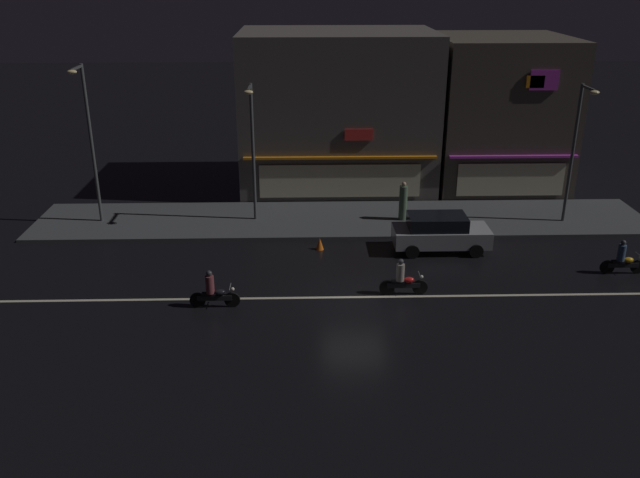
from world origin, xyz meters
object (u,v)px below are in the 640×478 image
object	(u,v)px
pedestrian_on_sidewalk	(403,202)
motorcycle_following	(213,292)
traffic_cone	(320,244)
parked_car_near_kerb	(440,232)
streetlamp_west	(89,133)
streetlamp_mid	(252,142)
motorcycle_opposite_lane	(623,260)
motorcycle_lead	(402,280)
streetlamp_east	(576,143)

from	to	relation	value
pedestrian_on_sidewalk	motorcycle_following	bearing A→B (deg)	-85.67
pedestrian_on_sidewalk	traffic_cone	world-z (taller)	pedestrian_on_sidewalk
parked_car_near_kerb	streetlamp_west	bearing A→B (deg)	-12.64
streetlamp_west	streetlamp_mid	bearing A→B (deg)	0.23
motorcycle_following	streetlamp_mid	bearing A→B (deg)	-103.58
streetlamp_west	motorcycle_opposite_lane	bearing A→B (deg)	-15.23
parked_car_near_kerb	traffic_cone	world-z (taller)	parked_car_near_kerb
streetlamp_mid	motorcycle_lead	xyz separation A→B (m)	(6.26, -8.07, -3.52)
streetlamp_east	traffic_cone	size ratio (longest dim) A/B	12.36
pedestrian_on_sidewalk	motorcycle_opposite_lane	world-z (taller)	pedestrian_on_sidewalk
motorcycle_opposite_lane	traffic_cone	bearing A→B (deg)	167.95
streetlamp_east	parked_car_near_kerb	size ratio (longest dim) A/B	1.58
motorcycle_opposite_lane	streetlamp_west	bearing A→B (deg)	165.85
motorcycle_lead	parked_car_near_kerb	bearing A→B (deg)	58.47
streetlamp_mid	motorcycle_opposite_lane	size ratio (longest dim) A/B	3.56
streetlamp_mid	traffic_cone	xyz separation A→B (m)	(3.15, -3.48, -3.88)
streetlamp_mid	traffic_cone	distance (m)	6.09
motorcycle_lead	streetlamp_east	bearing A→B (deg)	35.03
pedestrian_on_sidewalk	motorcycle_following	size ratio (longest dim) A/B	1.03
streetlamp_east	motorcycle_opposite_lane	distance (m)	6.75
streetlamp_east	motorcycle_lead	bearing A→B (deg)	-141.14
streetlamp_west	motorcycle_opposite_lane	world-z (taller)	streetlamp_west
streetlamp_mid	streetlamp_east	size ratio (longest dim) A/B	0.99
motorcycle_opposite_lane	traffic_cone	xyz separation A→B (m)	(-12.56, 2.93, -0.36)
parked_car_near_kerb	motorcycle_following	xyz separation A→B (m)	(-9.57, -5.26, -0.24)
streetlamp_mid	motorcycle_lead	bearing A→B (deg)	-52.19
streetlamp_east	motorcycle_following	distance (m)	18.75
streetlamp_east	motorcycle_opposite_lane	xyz separation A→B (m)	(0.26, -5.74, -3.54)
streetlamp_east	streetlamp_mid	bearing A→B (deg)	177.52
streetlamp_west	streetlamp_east	world-z (taller)	streetlamp_west
motorcycle_following	motorcycle_opposite_lane	distance (m)	16.90
motorcycle_lead	traffic_cone	world-z (taller)	motorcycle_lead
streetlamp_mid	motorcycle_following	size ratio (longest dim) A/B	3.56
streetlamp_west	motorcycle_opposite_lane	xyz separation A→B (m)	(23.42, -6.38, -4.01)
pedestrian_on_sidewalk	motorcycle_opposite_lane	xyz separation A→B (m)	(8.29, -6.36, -0.41)
motorcycle_lead	motorcycle_following	xyz separation A→B (m)	(-7.27, -0.87, 0.00)
motorcycle_following	motorcycle_opposite_lane	xyz separation A→B (m)	(16.71, 2.54, 0.00)
streetlamp_west	traffic_cone	size ratio (longest dim) A/B	13.99
streetlamp_east	motorcycle_following	world-z (taller)	streetlamp_east
streetlamp_west	motorcycle_opposite_lane	distance (m)	24.60
streetlamp_west	pedestrian_on_sidewalk	bearing A→B (deg)	-0.06
traffic_cone	motorcycle_following	bearing A→B (deg)	-127.25
streetlamp_east	pedestrian_on_sidewalk	bearing A→B (deg)	175.58
streetlamp_west	parked_car_near_kerb	distance (m)	17.11
motorcycle_following	traffic_cone	size ratio (longest dim) A/B	3.45
streetlamp_west	traffic_cone	distance (m)	12.21
streetlamp_mid	motorcycle_opposite_lane	distance (m)	17.33
motorcycle_lead	streetlamp_mid	bearing A→B (deg)	123.99
streetlamp_mid	motorcycle_opposite_lane	xyz separation A→B (m)	(15.71, -6.41, -3.52)
motorcycle_lead	motorcycle_following	bearing A→B (deg)	-176.97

